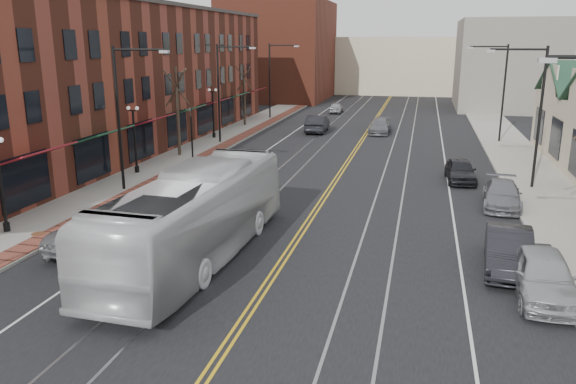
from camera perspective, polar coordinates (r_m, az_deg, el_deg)
The scene contains 28 objects.
ground at distance 15.67m, azimuth -7.83°, elevation -17.48°, with size 160.00×160.00×0.00m, color black.
sidewalk_left at distance 37.40m, azimuth -13.98°, elevation 1.78°, with size 4.00×120.00×0.15m, color gray.
sidewalk_right at distance 34.01m, azimuth 24.87°, elevation -0.50°, with size 4.00×120.00×0.15m, color gray.
building_left at distance 46.10m, azimuth -18.28°, elevation 10.75°, with size 10.00×50.00×11.00m, color brown.
backdrop_left at distance 84.89m, azimuth -0.87°, elevation 14.16°, with size 14.00×18.00×14.00m, color brown.
backdrop_mid at distance 97.44m, azimuth 10.80°, elevation 12.55°, with size 22.00×14.00×9.00m, color beige.
backdrop_right at distance 77.93m, azimuth 21.33°, elevation 11.97°, with size 12.00×16.00×11.00m, color slate.
streetlight_l_1 at distance 32.67m, azimuth -16.25°, elevation 8.58°, with size 3.33×0.25×8.00m.
streetlight_l_2 at distance 47.19m, azimuth -6.57°, elevation 10.90°, with size 3.33×0.25×8.00m.
streetlight_l_3 at distance 62.43m, azimuth -1.47°, elevation 12.00°, with size 3.33×0.25×8.00m.
streetlight_r_1 at distance 34.92m, azimuth 23.62°, elevation 8.31°, with size 3.33×0.25×8.00m.
streetlight_r_2 at distance 50.70m, azimuth 20.64°, elevation 10.34°, with size 3.33×0.25×8.00m.
lamppost_l_1 at distance 27.67m, azimuth -27.12°, elevation 0.46°, with size 0.84×0.28×4.27m.
lamppost_l_2 at distance 37.36m, azimuth -15.29°, elevation 5.02°, with size 0.84×0.28×4.27m.
lamppost_l_3 at distance 49.94m, azimuth -7.60°, elevation 7.84°, with size 0.84×0.28×4.27m.
tree_left_near at distance 42.34m, azimuth -11.17°, elevation 8.19°, with size 1.78×1.37×6.48m.
tree_left_far at distance 57.23m, azimuth -4.46°, elevation 9.92°, with size 1.66×1.28×6.02m.
manhole_far at distance 27.22m, azimuth -24.03°, elevation -3.89°, with size 0.60×0.60×0.02m, color #592D19.
traffic_signal at distance 39.92m, azimuth -9.77°, elevation 6.16°, with size 0.18×0.15×3.80m.
transit_bus at distance 22.22m, azimuth -9.34°, elevation -2.44°, with size 3.00×12.81×3.57m, color silver.
parked_suv at distance 24.81m, azimuth -18.13°, elevation -3.57°, with size 2.58×5.60×1.56m, color #A4A7AB.
parked_car_a at distance 20.88m, azimuth 24.50°, elevation -7.68°, with size 1.90×4.72×1.61m, color #A8ABB0.
parked_car_b at distance 22.80m, azimuth 21.50°, elevation -5.54°, with size 1.64×4.71×1.55m, color black.
parked_car_c at distance 31.28m, azimuth 20.90°, elevation -0.24°, with size 1.86×4.57×1.32m, color slate.
parked_car_d at distance 36.09m, azimuth 17.12°, elevation 2.11°, with size 1.67×4.16×1.42m, color black.
distant_car_left at distance 53.63m, azimuth 3.00°, elevation 6.95°, with size 1.72×4.92×1.62m, color black.
distant_car_right at distance 53.52m, azimuth 9.30°, elevation 6.60°, with size 1.89×4.64×1.35m, color slate.
distant_car_far at distance 68.37m, azimuth 4.93°, elevation 8.53°, with size 1.51×3.74×1.28m, color #999AA0.
Camera 1 is at (5.03, -12.23, 8.41)m, focal length 35.00 mm.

